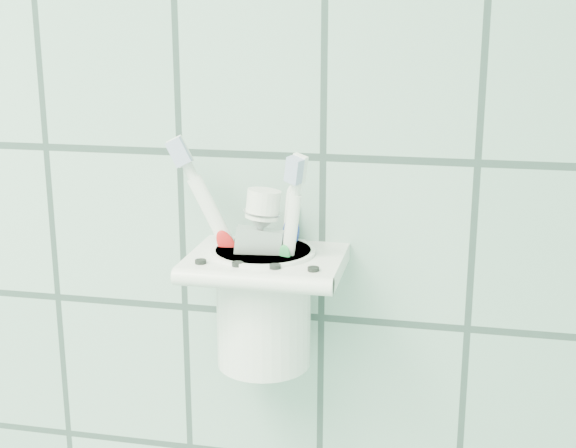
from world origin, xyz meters
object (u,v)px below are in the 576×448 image
Objects in this scene: cup at (264,303)px; holder_bracket at (266,264)px; toothbrush_orange at (275,249)px; toothbrush_blue at (280,239)px; toothbrush_pink at (282,237)px; toothpaste_tube at (245,265)px.

holder_bracket is at bearing -48.15° from cup.
toothbrush_orange is at bearing 39.70° from cup.
toothbrush_blue is 0.01m from toothbrush_orange.
toothbrush_pink is at bearing 39.86° from toothbrush_blue.
toothbrush_orange is 0.03m from toothpaste_tube.
toothpaste_tube reaches higher than holder_bracket.
toothbrush_blue reaches higher than toothpaste_tube.
toothbrush_pink reaches higher than cup.
cup is 0.56× the size of toothbrush_orange.
toothbrush_blue reaches higher than toothbrush_orange.
cup is 0.05m from toothbrush_orange.
toothbrush_pink reaches higher than toothbrush_orange.
cup is 0.51× the size of toothbrush_pink.
toothbrush_pink is at bearing 34.31° from toothpaste_tube.
holder_bracket is 0.02m from toothbrush_orange.
toothbrush_orange is 1.21× the size of toothpaste_tube.
toothbrush_pink reaches higher than holder_bracket.
toothbrush_orange is at bearing 166.03° from toothbrush_pink.
toothbrush_blue is (0.01, 0.01, 0.02)m from holder_bracket.
cup is at bearing -114.17° from toothbrush_orange.
cup is at bearing -165.70° from toothbrush_pink.
toothbrush_blue is at bearing 21.80° from cup.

